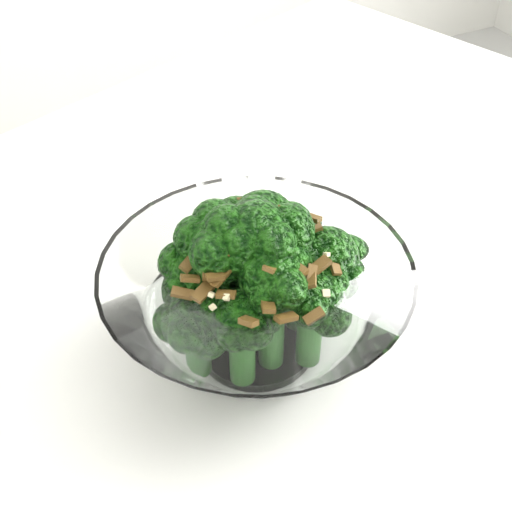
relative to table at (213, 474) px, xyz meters
name	(u,v)px	position (x,y,z in m)	size (l,w,h in m)	color
table	(213,474)	(0.00, 0.00, 0.00)	(1.40, 1.16, 0.75)	white
broccoli_dish	(257,297)	(0.05, 0.04, 0.12)	(0.20, 0.20, 0.13)	white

